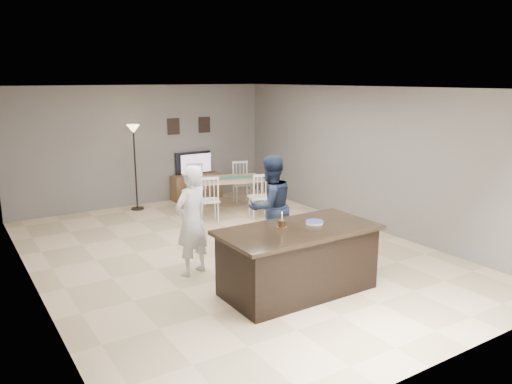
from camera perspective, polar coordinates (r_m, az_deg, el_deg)
floor at (r=8.38m, az=-2.79°, el=-6.98°), size 8.00×8.00×0.00m
room_shell at (r=7.97m, az=-2.92°, el=4.43°), size 8.00×8.00×8.00m
kitchen_island at (r=6.82m, az=4.81°, el=-7.71°), size 2.15×1.10×0.90m
tv_console at (r=12.05m, az=-6.80°, el=0.60°), size 1.20×0.40×0.60m
television at (r=12.01m, az=-7.02°, el=3.29°), size 0.91×0.12×0.53m
tv_screen_glow at (r=11.94m, az=-6.85°, el=3.27°), size 0.78×0.00×0.78m
picture_frames at (r=12.00m, az=-7.64°, el=7.54°), size 1.10×0.02×0.38m
doorway at (r=4.90m, az=-20.20°, el=-6.86°), size 0.00×2.10×2.65m
woman at (r=7.34m, az=-7.38°, el=-3.26°), size 0.69×0.56×1.64m
man at (r=8.01m, az=1.65°, el=-1.69°), size 0.83×0.66×1.66m
birthday_cake at (r=6.69m, az=2.99°, el=-3.62°), size 0.13×0.13×0.21m
plate_stack at (r=6.89m, az=6.72°, el=-3.46°), size 0.25×0.25×0.04m
dining_table at (r=10.81m, az=-3.42°, el=0.90°), size 1.91×2.10×0.95m
floor_lamp at (r=11.13m, az=-13.76°, el=5.33°), size 0.28×0.28×1.87m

